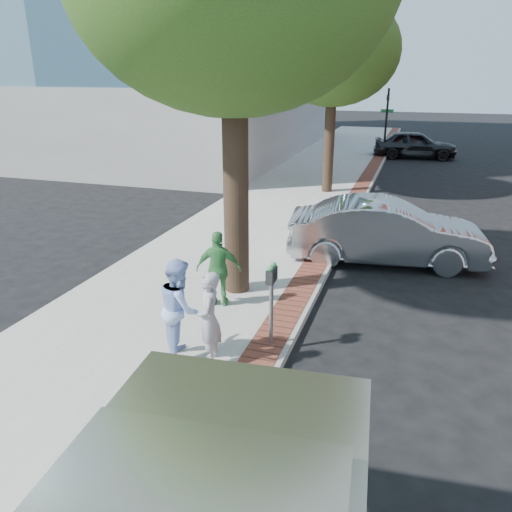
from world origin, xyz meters
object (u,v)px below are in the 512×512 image
at_px(parking_meter, 271,287).
at_px(sedan_silver, 387,232).
at_px(person_green, 219,269).
at_px(person_officer, 180,308).
at_px(person_gray, 209,319).
at_px(bg_car, 415,144).

distance_m(parking_meter, sedan_silver, 5.32).
xyz_separation_m(person_green, sedan_silver, (2.95, 3.92, -0.12)).
xyz_separation_m(parking_meter, person_officer, (-1.30, -0.79, -0.22)).
bearing_deg(parking_meter, person_gray, -130.42).
relative_size(person_officer, person_green, 1.09).
bearing_deg(person_gray, sedan_silver, 139.54).
height_order(parking_meter, bg_car, parking_meter).
relative_size(person_gray, person_officer, 0.93).
distance_m(person_green, bg_car, 21.76).
height_order(parking_meter, person_officer, person_officer).
bearing_deg(sedan_silver, bg_car, -8.68).
bearing_deg(person_green, bg_car, -111.21).
distance_m(parking_meter, person_green, 1.85).
bearing_deg(person_green, person_officer, 80.79).
xyz_separation_m(person_officer, bg_car, (3.11, 23.46, -0.22)).
bearing_deg(person_officer, person_green, -24.53).
bearing_deg(sedan_silver, person_green, 135.24).
distance_m(parking_meter, person_gray, 1.20).
bearing_deg(sedan_silver, parking_meter, 155.40).
xyz_separation_m(person_officer, sedan_silver, (2.83, 5.87, -0.19)).
relative_size(person_officer, sedan_silver, 0.34).
distance_m(person_officer, person_green, 1.95).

